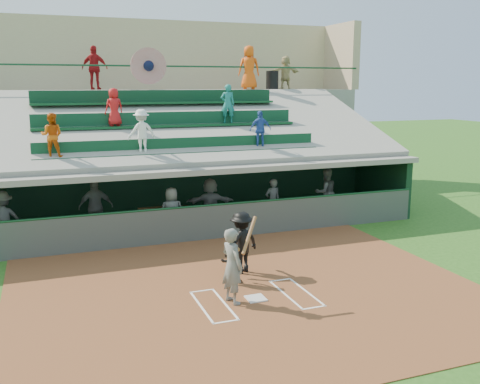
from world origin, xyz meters
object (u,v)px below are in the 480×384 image
object	(u,v)px
batter_at_plate	(232,265)
catcher	(231,261)
trash_bin	(272,80)
home_plate	(256,298)

from	to	relation	value
batter_at_plate	catcher	world-z (taller)	batter_at_plate
trash_bin	batter_at_plate	bearing A→B (deg)	-117.21
home_plate	catcher	distance (m)	1.29
catcher	batter_at_plate	bearing A→B (deg)	76.66
trash_bin	catcher	bearing A→B (deg)	-118.05
home_plate	batter_at_plate	bearing A→B (deg)	179.03
batter_at_plate	trash_bin	world-z (taller)	trash_bin
batter_at_plate	trash_bin	bearing A→B (deg)	62.79
home_plate	trash_bin	size ratio (longest dim) A/B	0.50
home_plate	trash_bin	world-z (taller)	trash_bin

